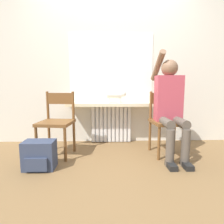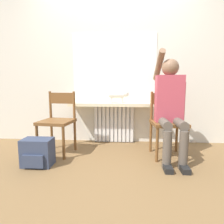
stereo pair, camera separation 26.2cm
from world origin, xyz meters
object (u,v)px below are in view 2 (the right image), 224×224
person (170,103)px  chair_right (167,122)px  cat (119,95)px  backpack (38,153)px  chair_left (58,120)px

person → chair_right: bearing=92.2°
cat → backpack: size_ratio=1.26×
chair_right → chair_left: bearing=175.5°
backpack → person: bearing=12.5°
chair_right → person: size_ratio=0.61×
chair_left → cat: bearing=37.4°
chair_left → cat: size_ratio=1.98×
chair_right → backpack: (-1.58, -0.45, -0.30)m
cat → chair_left: bearing=-149.9°
chair_left → chair_right: 1.49m
chair_left → cat: (0.82, 0.48, 0.33)m
cat → backpack: (-0.91, -0.92, -0.63)m
chair_right → cat: cat is taller
chair_left → person: (1.49, -0.09, 0.26)m
chair_left → cat: 1.01m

